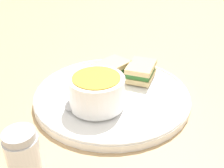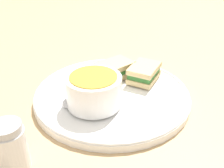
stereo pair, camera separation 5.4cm
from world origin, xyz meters
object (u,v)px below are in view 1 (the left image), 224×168
object	(u,v)px
sandwich_half_near	(141,71)
sandwich_half_far	(112,69)
soup_bowl	(97,91)
salt_shaker	(24,155)
spoon	(71,102)

from	to	relation	value
sandwich_half_near	sandwich_half_far	world-z (taller)	same
soup_bowl	salt_shaker	xyz separation A→B (m)	(0.04, 0.18, -0.01)
spoon	salt_shaker	size ratio (longest dim) A/B	1.48
sandwich_half_near	salt_shaker	distance (m)	0.32
sandwich_half_near	sandwich_half_far	distance (m)	0.07
soup_bowl	sandwich_half_near	distance (m)	0.14
sandwich_half_far	spoon	bearing A→B (deg)	72.84
soup_bowl	sandwich_half_near	size ratio (longest dim) A/B	1.30
soup_bowl	sandwich_half_near	xyz separation A→B (m)	(-0.06, -0.13, -0.01)
soup_bowl	sandwich_half_near	world-z (taller)	soup_bowl
sandwich_half_far	salt_shaker	bearing A→B (deg)	83.07
sandwich_half_near	salt_shaker	xyz separation A→B (m)	(0.10, 0.31, 0.00)
sandwich_half_near	sandwich_half_far	xyz separation A→B (m)	(0.07, 0.01, 0.00)
salt_shaker	sandwich_half_near	bearing A→B (deg)	-108.39
soup_bowl	sandwich_half_far	xyz separation A→B (m)	(0.01, -0.12, -0.01)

